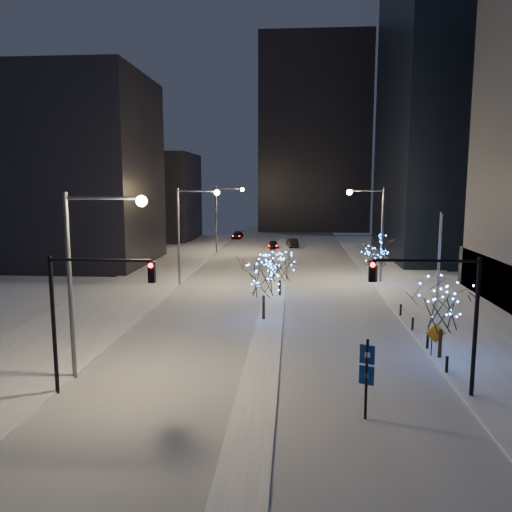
# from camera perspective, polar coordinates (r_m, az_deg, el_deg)

# --- Properties ---
(ground) EXTENTS (160.00, 160.00, 0.00)m
(ground) POSITION_cam_1_polar(r_m,az_deg,el_deg) (25.25, 0.04, -16.12)
(ground) COLOR white
(ground) RESTS_ON ground
(road) EXTENTS (20.00, 130.00, 0.02)m
(road) POSITION_cam_1_polar(r_m,az_deg,el_deg) (58.89, 2.58, -1.94)
(road) COLOR silver
(road) RESTS_ON ground
(median) EXTENTS (2.00, 80.00, 0.15)m
(median) POSITION_cam_1_polar(r_m,az_deg,el_deg) (53.96, 2.42, -2.81)
(median) COLOR white
(median) RESTS_ON ground
(east_sidewalk) EXTENTS (10.00, 90.00, 0.15)m
(east_sidewalk) POSITION_cam_1_polar(r_m,az_deg,el_deg) (46.12, 21.03, -5.27)
(east_sidewalk) COLOR white
(east_sidewalk) RESTS_ON ground
(west_sidewalk) EXTENTS (8.00, 90.00, 0.15)m
(west_sidewalk) POSITION_cam_1_polar(r_m,az_deg,el_deg) (46.88, -15.44, -4.80)
(west_sidewalk) COLOR white
(west_sidewalk) RESTS_ON ground
(filler_west_near) EXTENTS (22.00, 18.00, 24.00)m
(filler_west_near) POSITION_cam_1_polar(r_m,az_deg,el_deg) (69.62, -21.23, 9.00)
(filler_west_near) COLOR black
(filler_west_near) RESTS_ON ground
(filler_west_far) EXTENTS (18.00, 16.00, 16.00)m
(filler_west_far) POSITION_cam_1_polar(r_m,az_deg,el_deg) (97.01, -12.37, 6.63)
(filler_west_far) COLOR black
(filler_west_far) RESTS_ON ground
(horizon_block) EXTENTS (24.00, 14.00, 42.00)m
(horizon_block) POSITION_cam_1_polar(r_m,az_deg,el_deg) (115.50, 6.60, 13.45)
(horizon_block) COLOR black
(horizon_block) RESTS_ON ground
(street_lamp_w_near) EXTENTS (4.40, 0.56, 10.00)m
(street_lamp_w_near) POSITION_cam_1_polar(r_m,az_deg,el_deg) (27.40, -18.62, -0.41)
(street_lamp_w_near) COLOR #595E66
(street_lamp_w_near) RESTS_ON ground
(street_lamp_w_mid) EXTENTS (4.40, 0.56, 10.00)m
(street_lamp_w_mid) POSITION_cam_1_polar(r_m,az_deg,el_deg) (51.21, -7.72, 3.79)
(street_lamp_w_mid) COLOR #595E66
(street_lamp_w_mid) RESTS_ON ground
(street_lamp_w_far) EXTENTS (4.40, 0.56, 10.00)m
(street_lamp_w_far) POSITION_cam_1_polar(r_m,az_deg,el_deg) (75.79, -3.79, 5.27)
(street_lamp_w_far) COLOR #595E66
(street_lamp_w_far) RESTS_ON ground
(street_lamp_east) EXTENTS (3.90, 0.56, 10.00)m
(street_lamp_east) POSITION_cam_1_polar(r_m,az_deg,el_deg) (53.74, 13.29, 3.80)
(street_lamp_east) COLOR #595E66
(street_lamp_east) RESTS_ON ground
(traffic_signal_west) EXTENTS (5.26, 0.43, 7.00)m
(traffic_signal_west) POSITION_cam_1_polar(r_m,az_deg,el_deg) (25.71, -19.14, -4.93)
(traffic_signal_west) COLOR black
(traffic_signal_west) RESTS_ON ground
(traffic_signal_east) EXTENTS (5.26, 0.43, 7.00)m
(traffic_signal_east) POSITION_cam_1_polar(r_m,az_deg,el_deg) (25.63, 20.65, -5.04)
(traffic_signal_east) COLOR black
(traffic_signal_east) RESTS_ON ground
(flagpoles) EXTENTS (1.35, 2.60, 8.00)m
(flagpoles) POSITION_cam_1_polar(r_m,az_deg,el_deg) (42.22, 20.29, 0.09)
(flagpoles) COLOR silver
(flagpoles) RESTS_ON east_sidewalk
(bollards) EXTENTS (0.16, 12.16, 0.90)m
(bollards) POSITION_cam_1_polar(r_m,az_deg,el_deg) (35.40, 18.20, -8.27)
(bollards) COLOR black
(bollards) RESTS_ON east_sidewalk
(car_near) EXTENTS (1.98, 3.90, 1.27)m
(car_near) POSITION_cam_1_polar(r_m,az_deg,el_deg) (81.02, 2.01, 1.31)
(car_near) COLOR black
(car_near) RESTS_ON ground
(car_mid) EXTENTS (2.15, 4.58, 1.45)m
(car_mid) POSITION_cam_1_polar(r_m,az_deg,el_deg) (82.91, 4.17, 1.52)
(car_mid) COLOR black
(car_mid) RESTS_ON ground
(car_far) EXTENTS (2.06, 4.54, 1.29)m
(car_far) POSITION_cam_1_polar(r_m,az_deg,el_deg) (95.70, -2.14, 2.38)
(car_far) COLOR black
(car_far) RESTS_ON ground
(holiday_tree_median_near) EXTENTS (4.98, 4.98, 5.02)m
(holiday_tree_median_near) POSITION_cam_1_polar(r_m,az_deg,el_deg) (37.79, 0.88, -2.41)
(holiday_tree_median_near) COLOR black
(holiday_tree_median_near) RESTS_ON median
(holiday_tree_median_far) EXTENTS (4.01, 4.01, 4.25)m
(holiday_tree_median_far) POSITION_cam_1_polar(r_m,az_deg,el_deg) (46.07, 2.75, -1.22)
(holiday_tree_median_far) COLOR black
(holiday_tree_median_far) RESTS_ON median
(holiday_tree_plaza_near) EXTENTS (4.92, 4.92, 4.97)m
(holiday_tree_plaza_near) POSITION_cam_1_polar(r_m,az_deg,el_deg) (31.44, 20.51, -5.28)
(holiday_tree_plaza_near) COLOR black
(holiday_tree_plaza_near) RESTS_ON east_sidewalk
(holiday_tree_plaza_far) EXTENTS (4.02, 4.02, 4.87)m
(holiday_tree_plaza_far) POSITION_cam_1_polar(r_m,az_deg,el_deg) (53.70, 13.69, 0.42)
(holiday_tree_plaza_far) COLOR black
(holiday_tree_plaza_far) RESTS_ON east_sidewalk
(wayfinding_sign) EXTENTS (0.64, 0.34, 3.70)m
(wayfinding_sign) POSITION_cam_1_polar(r_m,az_deg,el_deg) (23.03, 12.54, -12.67)
(wayfinding_sign) COLOR black
(wayfinding_sign) RESTS_ON ground
(construction_sign) EXTENTS (1.23, 0.15, 2.02)m
(construction_sign) POSITION_cam_1_polar(r_m,az_deg,el_deg) (32.14, 19.85, -8.61)
(construction_sign) COLOR black
(construction_sign) RESTS_ON east_sidewalk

